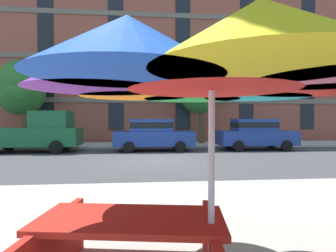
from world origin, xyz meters
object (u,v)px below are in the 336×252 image
Objects in this scene: street_tree_left at (21,88)px; patio_umbrella at (212,69)px; pickup_green at (36,133)px; street_tree_middle at (201,93)px; sedan_blue_midblock at (255,133)px; picnic_table at (131,246)px; sedan_blue at (153,134)px.

street_tree_left reaches higher than patio_umbrella.
pickup_green is 10.60m from street_tree_middle.
sedan_blue_midblock is at bearing -0.00° from pickup_green.
street_tree_middle is (11.96, -0.20, -0.29)m from street_tree_left.
street_tree_middle is 2.56× the size of picnic_table.
sedan_blue is at bearing 90.16° from patio_umbrella.
patio_umbrella is 1.86m from picnic_table.
sedan_blue is 9.69m from street_tree_left.
street_tree_middle is (-2.49, 3.35, 2.61)m from sedan_blue_midblock.
patio_umbrella is at bearing -101.93° from street_tree_middle.
pickup_green is 14.24m from patio_umbrella.
pickup_green reaches higher than picnic_table.
sedan_blue_midblock is at bearing 62.05° from picnic_table.
pickup_green is at bearing 114.18° from picnic_table.
sedan_blue_midblock is 0.78× the size of street_tree_left.
street_tree_left reaches higher than pickup_green.
pickup_green is 6.31m from sedan_blue.
sedan_blue is 0.85× the size of street_tree_middle.
street_tree_middle is at bearing 126.63° from sedan_blue_midblock.
street_tree_left reaches higher than sedan_blue.
street_tree_left reaches higher than street_tree_middle.
patio_umbrella is (6.34, -12.70, 1.15)m from pickup_green.
sedan_blue_midblock is (5.91, 0.00, 0.00)m from sedan_blue.
street_tree_middle reaches higher than sedan_blue_midblock.
patio_umbrella reaches higher than pickup_green.
picnic_table is at bearing -65.82° from pickup_green.
pickup_green is 0.90× the size of street_tree_left.
patio_umbrella is 1.62× the size of picnic_table.
picnic_table is (7.83, -16.02, -3.37)m from street_tree_left.
sedan_blue_midblock is 1.35× the size of patio_umbrella.
street_tree_left is 1.10× the size of street_tree_middle.
pickup_green is 2.53× the size of picnic_table.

